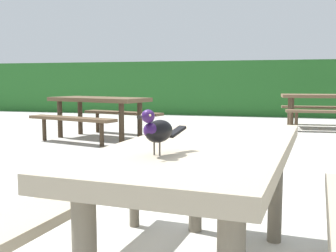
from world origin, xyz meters
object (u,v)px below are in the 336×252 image
(picnic_table_foreground, at_px, (207,178))
(bird_grackle, at_px, (156,130))
(picnic_table_mid_left, at_px, (99,108))
(picnic_table_mid_right, at_px, (324,103))

(picnic_table_foreground, distance_m, bird_grackle, 0.54)
(picnic_table_mid_left, height_order, picnic_table_mid_right, same)
(picnic_table_foreground, xyz_separation_m, picnic_table_mid_left, (-2.77, 4.76, 0.00))
(picnic_table_mid_right, bearing_deg, picnic_table_foreground, -99.81)
(picnic_table_foreground, distance_m, picnic_table_mid_right, 7.67)
(picnic_table_foreground, relative_size, bird_grackle, 6.81)
(picnic_table_foreground, relative_size, picnic_table_mid_right, 1.01)
(bird_grackle, relative_size, picnic_table_mid_left, 0.13)
(picnic_table_foreground, xyz_separation_m, bird_grackle, (-0.13, -0.44, 0.29))
(picnic_table_foreground, height_order, picnic_table_mid_left, same)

